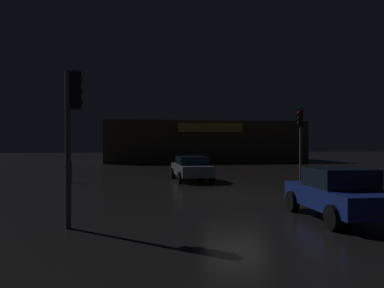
{
  "coord_description": "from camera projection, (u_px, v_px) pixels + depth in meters",
  "views": [
    {
      "loc": [
        -4.13,
        -14.77,
        2.23
      ],
      "look_at": [
        -0.79,
        6.56,
        2.07
      ],
      "focal_mm": 35.26,
      "sensor_mm": 36.0,
      "label": 1
    }
  ],
  "objects": [
    {
      "name": "bollard_kerb_a",
      "position": [
        71.0,
        172.0,
        20.18
      ],
      "size": [
        0.1,
        0.1,
        1.14
      ],
      "primitive_type": "cylinder",
      "color": "#595B60",
      "rests_on": "ground"
    },
    {
      "name": "car_far",
      "position": [
        191.0,
        168.0,
        21.29
      ],
      "size": [
        2.05,
        4.23,
        1.37
      ],
      "color": "slate",
      "rests_on": "ground"
    },
    {
      "name": "traffic_signal_opposite",
      "position": [
        72.0,
        117.0,
        9.67
      ],
      "size": [
        0.43,
        0.41,
        4.03
      ],
      "color": "#595B60",
      "rests_on": "ground"
    },
    {
      "name": "store_building",
      "position": [
        202.0,
        142.0,
        42.49
      ],
      "size": [
        21.25,
        9.08,
        4.36
      ],
      "color": "brown",
      "rests_on": "ground"
    },
    {
      "name": "ground_plane",
      "position": [
        236.0,
        196.0,
        15.25
      ],
      "size": [
        120.0,
        120.0,
        0.0
      ],
      "primitive_type": "plane",
      "color": "black"
    },
    {
      "name": "car_near",
      "position": [
        340.0,
        193.0,
        10.77
      ],
      "size": [
        2.06,
        3.92,
        1.46
      ],
      "color": "navy",
      "rests_on": "ground"
    },
    {
      "name": "traffic_signal_main",
      "position": [
        300.0,
        130.0,
        21.29
      ],
      "size": [
        0.42,
        0.42,
        4.01
      ],
      "color": "#595B60",
      "rests_on": "ground"
    }
  ]
}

